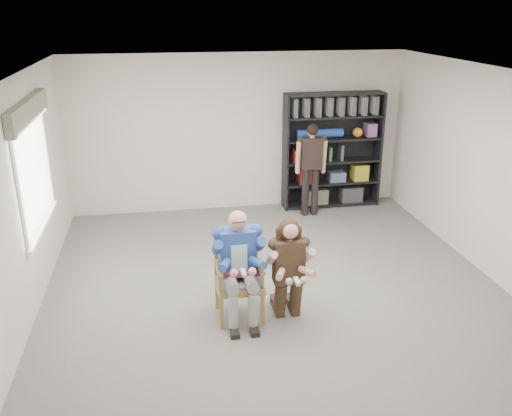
{
  "coord_description": "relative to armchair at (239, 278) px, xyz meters",
  "views": [
    {
      "loc": [
        -1.38,
        -5.94,
        3.55
      ],
      "look_at": [
        -0.2,
        0.6,
        1.05
      ],
      "focal_mm": 38.0,
      "sensor_mm": 36.0,
      "label": 1
    }
  ],
  "objects": [
    {
      "name": "room_shell",
      "position": [
        0.57,
        0.29,
        0.88
      ],
      "size": [
        6.0,
        7.0,
        2.8
      ],
      "primitive_type": null,
      "color": "silver",
      "rests_on": "ground"
    },
    {
      "name": "floor",
      "position": [
        0.57,
        0.29,
        -0.52
      ],
      "size": [
        6.0,
        7.0,
        0.01
      ],
      "primitive_type": "cube",
      "color": "slate",
      "rests_on": "ground"
    },
    {
      "name": "window_left",
      "position": [
        -2.38,
        1.29,
        1.11
      ],
      "size": [
        0.16,
        2.0,
        1.75
      ],
      "primitive_type": null,
      "color": "white",
      "rests_on": "room_shell"
    },
    {
      "name": "armchair",
      "position": [
        0.0,
        0.0,
        0.0
      ],
      "size": [
        0.61,
        0.59,
        1.05
      ],
      "primitive_type": null,
      "rotation": [
        0.0,
        0.0,
        -0.0
      ],
      "color": "olive",
      "rests_on": "floor"
    },
    {
      "name": "bookshelf",
      "position": [
        2.27,
        3.57,
        0.53
      ],
      "size": [
        1.8,
        0.38,
        2.1
      ],
      "primitive_type": null,
      "color": "black",
      "rests_on": "floor"
    },
    {
      "name": "kneeling_woman",
      "position": [
        0.58,
        -0.12,
        0.1
      ],
      "size": [
        0.53,
        0.84,
        1.25
      ],
      "primitive_type": null,
      "rotation": [
        0.0,
        0.0,
        -0.0
      ],
      "color": "#342418",
      "rests_on": "floor"
    },
    {
      "name": "seated_man",
      "position": [
        0.0,
        0.0,
        0.16
      ],
      "size": [
        0.59,
        0.82,
        1.36
      ],
      "primitive_type": null,
      "rotation": [
        0.0,
        0.0,
        -0.0
      ],
      "color": "navy",
      "rests_on": "floor"
    },
    {
      "name": "standing_man",
      "position": [
        1.75,
        3.15,
        0.3
      ],
      "size": [
        0.53,
        0.32,
        1.66
      ],
      "primitive_type": null,
      "rotation": [
        0.0,
        0.0,
        -0.07
      ],
      "color": "black",
      "rests_on": "floor"
    }
  ]
}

